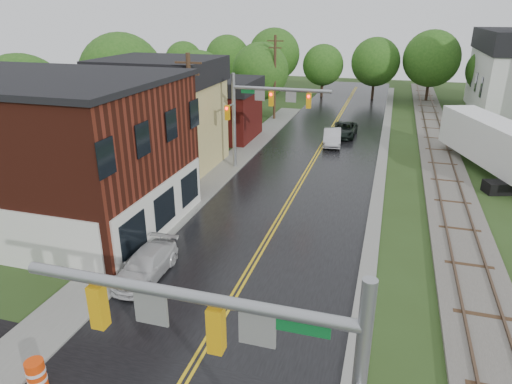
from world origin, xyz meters
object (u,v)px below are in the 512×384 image
at_px(construction_barrel, 36,375).
at_px(suv_dark, 344,130).
at_px(tree_left_b, 123,78).
at_px(tree_left_c, 200,81).
at_px(tree_left_a, 25,104).
at_px(sedan_silver, 332,137).
at_px(pickup_white, 146,265).
at_px(traffic_signal_near, 252,358).
at_px(brick_building, 46,152).
at_px(utility_pole_b, 191,121).
at_px(traffic_signal_far, 261,105).
at_px(utility_pole_c, 275,77).
at_px(tree_left_e, 261,73).
at_px(semi_trailer, 493,142).

bearing_deg(construction_barrel, suv_dark, 80.32).
xyz_separation_m(tree_left_b, tree_left_c, (4.00, 8.00, -1.21)).
bearing_deg(tree_left_a, sedan_silver, 33.42).
bearing_deg(pickup_white, tree_left_c, 107.12).
bearing_deg(traffic_signal_near, brick_building, 140.83).
height_order(traffic_signal_near, utility_pole_b, utility_pole_b).
xyz_separation_m(tree_left_a, sedan_silver, (20.65, 13.63, -4.39)).
relative_size(brick_building, sedan_silver, 3.27).
bearing_deg(traffic_signal_near, traffic_signal_far, 105.52).
distance_m(traffic_signal_far, tree_left_a, 17.16).
xyz_separation_m(utility_pole_c, tree_left_e, (-2.05, 1.90, 0.09)).
distance_m(traffic_signal_far, sedan_silver, 10.44).
height_order(utility_pole_b, sedan_silver, utility_pole_b).
bearing_deg(pickup_white, semi_trailer, 48.46).
bearing_deg(semi_trailer, sedan_silver, 162.19).
relative_size(utility_pole_c, sedan_silver, 2.06).
bearing_deg(tree_left_b, brick_building, -72.39).
distance_m(utility_pole_b, construction_barrel, 18.63).
height_order(traffic_signal_far, tree_left_a, tree_left_a).
relative_size(tree_left_c, sedan_silver, 1.75).
height_order(traffic_signal_far, tree_left_c, tree_left_c).
height_order(brick_building, traffic_signal_near, brick_building).
height_order(tree_left_c, semi_trailer, tree_left_c).
bearing_deg(utility_pole_c, sedan_silver, -48.12).
xyz_separation_m(traffic_signal_far, construction_barrel, (-0.97, -23.00, -4.44)).
relative_size(brick_building, tree_left_b, 1.48).
distance_m(tree_left_e, suv_dark, 13.21).
bearing_deg(sedan_silver, tree_left_b, -175.86).
bearing_deg(semi_trailer, utility_pole_c, 148.09).
height_order(traffic_signal_near, utility_pole_c, utility_pole_c).
distance_m(traffic_signal_near, tree_left_c, 41.67).
height_order(suv_dark, semi_trailer, semi_trailer).
bearing_deg(pickup_white, sedan_silver, 77.10).
xyz_separation_m(traffic_signal_near, tree_left_b, (-21.32, 29.90, 0.75)).
bearing_deg(tree_left_c, tree_left_e, 50.19).
xyz_separation_m(brick_building, tree_left_c, (-1.36, 24.90, 0.36)).
height_order(utility_pole_b, utility_pole_c, same).
xyz_separation_m(utility_pole_b, sedan_silver, (7.60, 13.52, -4.00)).
height_order(tree_left_e, sedan_silver, tree_left_e).
bearing_deg(traffic_signal_near, tree_left_c, 114.56).
xyz_separation_m(traffic_signal_far, utility_pole_b, (-3.33, -5.00, -0.25)).
distance_m(tree_left_b, suv_dark, 21.15).
bearing_deg(tree_left_b, sedan_silver, 11.01).
relative_size(traffic_signal_near, suv_dark, 1.53).
relative_size(utility_pole_b, pickup_white, 2.12).
relative_size(brick_building, tree_left_a, 1.65).
height_order(traffic_signal_near, tree_left_c, tree_left_c).
bearing_deg(construction_barrel, pickup_white, 89.43).
height_order(traffic_signal_far, utility_pole_c, utility_pole_c).
bearing_deg(brick_building, construction_barrel, -53.81).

